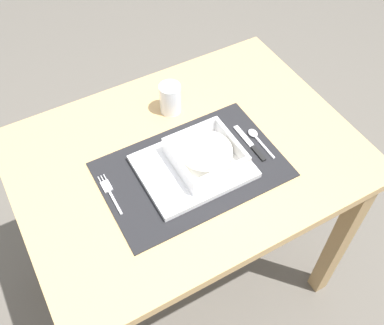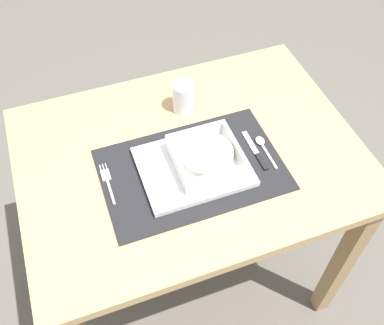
{
  "view_description": "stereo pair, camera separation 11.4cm",
  "coord_description": "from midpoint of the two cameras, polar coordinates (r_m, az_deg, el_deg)",
  "views": [
    {
      "loc": [
        -0.37,
        -0.68,
        1.65
      ],
      "look_at": [
        -0.02,
        -0.06,
        0.76
      ],
      "focal_mm": 41.91,
      "sensor_mm": 36.0,
      "label": 1
    },
    {
      "loc": [
        -0.26,
        -0.73,
        1.65
      ],
      "look_at": [
        -0.02,
        -0.06,
        0.76
      ],
      "focal_mm": 41.91,
      "sensor_mm": 36.0,
      "label": 2
    }
  ],
  "objects": [
    {
      "name": "spoon",
      "position": [
        1.24,
        11.54,
        2.15
      ],
      "size": [
        0.02,
        0.12,
        0.01
      ],
      "rotation": [
        0.0,
        0.0,
        0.04
      ],
      "color": "silver",
      "rests_on": "placemat"
    },
    {
      "name": "fork",
      "position": [
        1.15,
        -7.97,
        -2.43
      ],
      "size": [
        0.02,
        0.13,
        0.0
      ],
      "rotation": [
        0.0,
        0.0,
        0.01
      ],
      "color": "silver",
      "rests_on": "placemat"
    },
    {
      "name": "butter_knife",
      "position": [
        1.22,
        10.85,
        1.08
      ],
      "size": [
        0.01,
        0.14,
        0.01
      ],
      "rotation": [
        0.0,
        0.0,
        -0.01
      ],
      "color": "black",
      "rests_on": "placemat"
    },
    {
      "name": "drinking_glass",
      "position": [
        1.29,
        1.39,
        8.07
      ],
      "size": [
        0.06,
        0.06,
        0.09
      ],
      "color": "white",
      "rests_on": "dining_table"
    },
    {
      "name": "ground_plane",
      "position": [
        1.82,
        1.69,
        -13.73
      ],
      "size": [
        6.0,
        6.0,
        0.0
      ],
      "primitive_type": "plane",
      "color": "#59544C"
    },
    {
      "name": "dining_table",
      "position": [
        1.29,
        2.32,
        -2.16
      ],
      "size": [
        0.92,
        0.68,
        0.73
      ],
      "color": "tan",
      "rests_on": "ground"
    },
    {
      "name": "placemat",
      "position": [
        1.17,
        2.8,
        -1.05
      ],
      "size": [
        0.47,
        0.31,
        0.0
      ],
      "primitive_type": "cube",
      "color": "black",
      "rests_on": "dining_table"
    },
    {
      "name": "serving_plate",
      "position": [
        1.16,
        2.99,
        -0.69
      ],
      "size": [
        0.28,
        0.22,
        0.02
      ],
      "primitive_type": "cube",
      "color": "white",
      "rests_on": "placemat"
    },
    {
      "name": "porridge_bowl",
      "position": [
        1.14,
        4.69,
        0.53
      ],
      "size": [
        0.17,
        0.17,
        0.05
      ],
      "color": "white",
      "rests_on": "serving_plate"
    }
  ]
}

